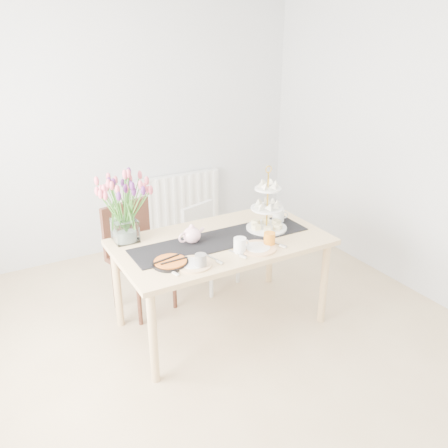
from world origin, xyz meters
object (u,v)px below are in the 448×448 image
cream_jug (278,216)px  plate_right (258,248)px  chair_brown (136,249)px  dining_table (221,249)px  tulip_vase (122,198)px  teapot (192,235)px  mug_orange (269,239)px  tart_tin (170,263)px  chair_white (205,239)px  cake_stand (267,214)px  radiator (169,202)px  mug_white (240,245)px  mug_grey (201,261)px  plate_left (193,264)px

cream_jug → plate_right: (-0.44, -0.36, -0.04)m
chair_brown → plate_right: size_ratio=3.36×
dining_table → chair_brown: bearing=128.2°
dining_table → tulip_vase: size_ratio=2.52×
teapot → mug_orange: teapot is taller
mug_orange → teapot: bearing=104.3°
tart_tin → cream_jug: bearing=13.9°
dining_table → chair_white: (0.21, 0.69, -0.24)m
chair_brown → cream_jug: 1.22m
dining_table → cream_jug: size_ratio=15.93×
chair_white → cake_stand: cake_stand is taller
radiator → teapot: size_ratio=5.52×
tulip_vase → dining_table: bearing=-28.0°
cream_jug → cake_stand: bearing=-130.8°
chair_white → tart_tin: bearing=-147.0°
radiator → dining_table: (-0.30, -1.73, 0.22)m
tulip_vase → mug_white: 0.93m
mug_white → mug_orange: mug_white is taller
cream_jug → mug_grey: cream_jug is taller
cream_jug → chair_brown: bearing=175.7°
radiator → mug_white: (-0.29, -1.97, 0.35)m
plate_left → mug_grey: bearing=-58.7°
dining_table → cream_jug: (0.59, 0.09, 0.13)m
chair_white → plate_right: (-0.06, -0.96, 0.33)m
dining_table → plate_right: 0.32m
dining_table → plate_right: bearing=-60.4°
chair_white → mug_white: 1.03m
teapot → mug_orange: (0.48, -0.32, -0.02)m
teapot → mug_white: teapot is taller
radiator → mug_orange: 2.02m
radiator → chair_white: bearing=-94.8°
mug_grey → teapot: bearing=34.6°
cream_jug → teapot: bearing=-156.0°
radiator → plate_left: bearing=-108.6°
cream_jug → radiator: bearing=121.6°
chair_brown → tart_tin: 0.82m
mug_grey → plate_left: 0.07m
plate_left → chair_brown: bearing=97.4°
teapot → mug_white: 0.38m
chair_white → mug_grey: 1.20m
mug_white → teapot: bearing=124.9°
chair_white → plate_right: 1.02m
mug_grey → mug_orange: bearing=-32.9°
mug_grey → plate_right: (0.49, 0.05, -0.04)m
chair_brown → teapot: 0.68m
radiator → cream_jug: cream_jug is taller
dining_table → mug_white: (0.01, -0.25, 0.13)m
tulip_vase → teapot: (0.42, -0.29, -0.28)m
dining_table → mug_orange: bearing=-44.9°
chair_brown → chair_white: 0.71m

